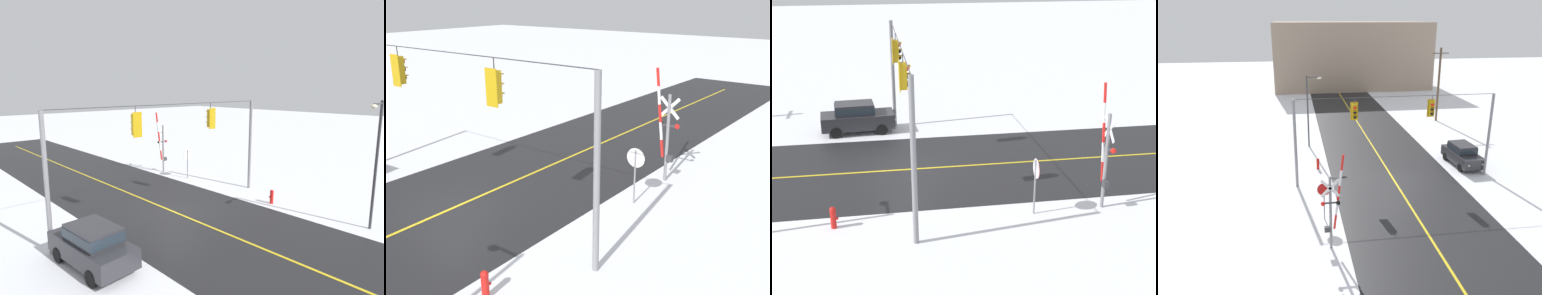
% 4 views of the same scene
% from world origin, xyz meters
% --- Properties ---
extents(ground_plane, '(160.00, 160.00, 0.00)m').
position_xyz_m(ground_plane, '(0.00, 0.00, 0.00)').
color(ground_plane, white).
extents(signal_span, '(14.20, 0.47, 6.22)m').
position_xyz_m(signal_span, '(-0.09, -0.01, 4.02)').
color(signal_span, gray).
rests_on(signal_span, ground).
extents(stop_sign, '(0.80, 0.09, 2.35)m').
position_xyz_m(stop_sign, '(-5.49, -4.88, 1.71)').
color(stop_sign, gray).
rests_on(stop_sign, ground).
extents(railroad_crossing, '(1.21, 0.31, 5.10)m').
position_xyz_m(railroad_crossing, '(-5.33, -7.81, 2.34)').
color(railroad_crossing, gray).
rests_on(railroad_crossing, ground).
extents(fire_hydrant, '(0.24, 0.31, 0.88)m').
position_xyz_m(fire_hydrant, '(-5.35, 3.00, 0.47)').
color(fire_hydrant, red).
rests_on(fire_hydrant, ground).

